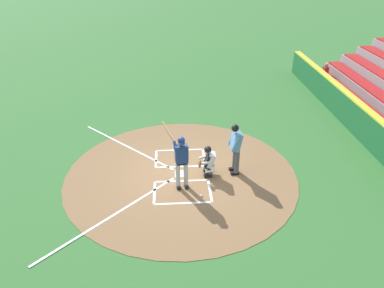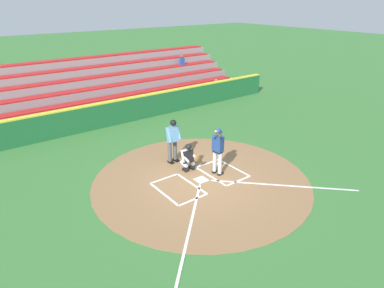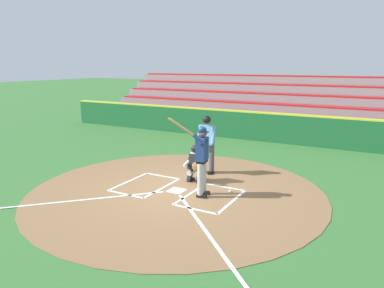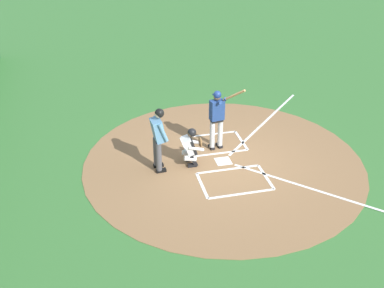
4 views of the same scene
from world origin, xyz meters
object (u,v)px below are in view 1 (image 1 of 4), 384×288
batter (181,159)px  plate_umpire (236,146)px  catcher (208,160)px  baseball (202,196)px

batter → plate_umpire: batter is taller
batter → catcher: batter is taller
batter → baseball: (-0.56, -0.61, -1.06)m
batter → baseball: bearing=-132.5°
batter → catcher: bearing=-54.6°
catcher → baseball: catcher is taller
plate_umpire → baseball: 2.10m
catcher → baseball: (-1.22, 0.32, -0.55)m
plate_umpire → baseball: bearing=136.4°
baseball → plate_umpire: bearing=-43.6°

